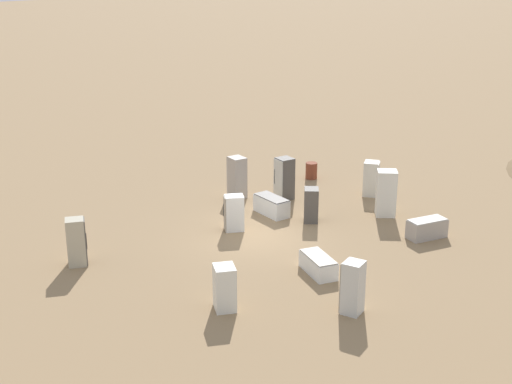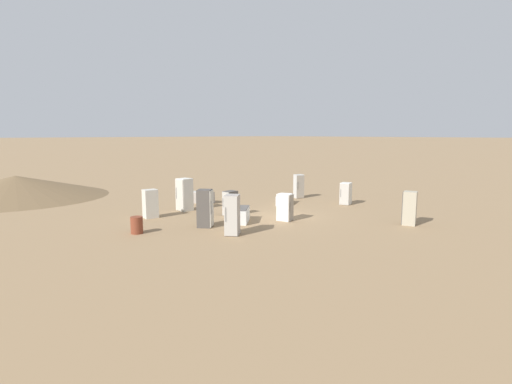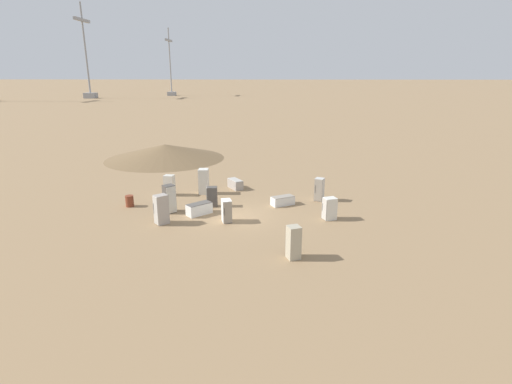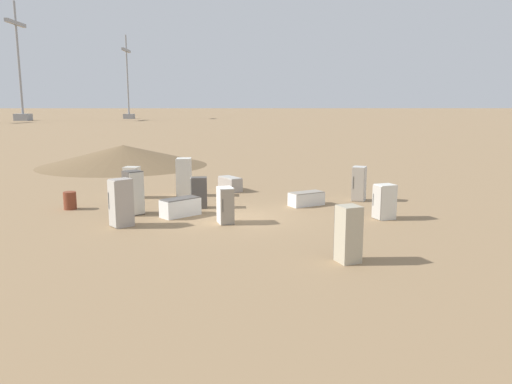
# 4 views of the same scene
# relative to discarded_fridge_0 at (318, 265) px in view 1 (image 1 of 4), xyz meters

# --- Properties ---
(ground_plane) EXTENTS (1000.00, 1000.00, 0.00)m
(ground_plane) POSITION_rel_discarded_fridge_0_xyz_m (2.50, -3.12, -0.32)
(ground_plane) COLOR #937551
(discarded_fridge_0) EXTENTS (1.40, 1.76, 0.64)m
(discarded_fridge_0) POSITION_rel_discarded_fridge_0_xyz_m (0.00, 0.00, 0.00)
(discarded_fridge_0) COLOR white
(discarded_fridge_0) RESTS_ON ground_plane
(discarded_fridge_1) EXTENTS (0.96, 0.96, 1.87)m
(discarded_fridge_1) POSITION_rel_discarded_fridge_0_xyz_m (1.76, -7.58, 0.62)
(discarded_fridge_1) COLOR #4C4742
(discarded_fridge_1) RESTS_ON ground_plane
(discarded_fridge_2) EXTENTS (0.83, 0.79, 1.71)m
(discarded_fridge_2) POSITION_rel_discarded_fridge_0_xyz_m (8.39, 0.26, 0.54)
(discarded_fridge_2) COLOR #B2A88E
(discarded_fridge_2) RESTS_ON ground_plane
(discarded_fridge_3) EXTENTS (1.65, 1.38, 0.75)m
(discarded_fridge_3) POSITION_rel_discarded_fridge_0_xyz_m (-4.03, -3.68, 0.06)
(discarded_fridge_3) COLOR #A89E93
(discarded_fridge_3) RESTS_ON ground_plane
(discarded_fridge_4) EXTENTS (0.88, 0.74, 1.43)m
(discarded_fridge_4) POSITION_rel_discarded_fridge_0_xyz_m (3.42, -3.60, 0.40)
(discarded_fridge_4) COLOR white
(discarded_fridge_4) RESTS_ON ground_plane
(discarded_fridge_5) EXTENTS (0.96, 0.98, 1.84)m
(discarded_fridge_5) POSITION_rel_discarded_fridge_0_xyz_m (3.87, -7.58, 0.60)
(discarded_fridge_5) COLOR #A89E93
(discarded_fridge_5) RESTS_ON ground_plane
(discarded_fridge_6) EXTENTS (0.84, 0.94, 1.43)m
(discarded_fridge_6) POSITION_rel_discarded_fridge_0_xyz_m (2.77, 2.87, 0.40)
(discarded_fridge_6) COLOR silver
(discarded_fridge_6) RESTS_ON ground_plane
(discarded_fridge_7) EXTENTS (0.83, 0.80, 1.94)m
(discarded_fridge_7) POSITION_rel_discarded_fridge_0_xyz_m (-2.58, -5.99, 0.65)
(discarded_fridge_7) COLOR silver
(discarded_fridge_7) RESTS_ON ground_plane
(discarded_fridge_8) EXTENTS (0.76, 0.80, 1.56)m
(discarded_fridge_8) POSITION_rel_discarded_fridge_0_xyz_m (-2.08, -8.51, 0.46)
(discarded_fridge_8) COLOR beige
(discarded_fridge_8) RESTS_ON ground_plane
(discarded_fridge_9) EXTENTS (1.64, 1.71, 0.77)m
(discarded_fridge_9) POSITION_rel_discarded_fridge_0_xyz_m (2.13, -5.55, 0.06)
(discarded_fridge_9) COLOR white
(discarded_fridge_9) RESTS_ON ground_plane
(discarded_fridge_10) EXTENTS (0.61, 0.77, 1.40)m
(discarded_fridge_10) POSITION_rel_discarded_fridge_0_xyz_m (0.46, -4.93, 0.38)
(discarded_fridge_10) COLOR #4C4742
(discarded_fridge_10) RESTS_ON ground_plane
(discarded_fridge_11) EXTENTS (0.79, 0.79, 1.68)m
(discarded_fridge_11) POSITION_rel_discarded_fridge_0_xyz_m (-1.10, 2.67, 0.52)
(discarded_fridge_11) COLOR silver
(discarded_fridge_11) RESTS_ON ground_plane
(rusty_barrel) EXTENTS (0.56, 0.56, 0.79)m
(rusty_barrel) POSITION_rel_discarded_fridge_0_xyz_m (0.68, -10.67, 0.08)
(rusty_barrel) COLOR brown
(rusty_barrel) RESTS_ON ground_plane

